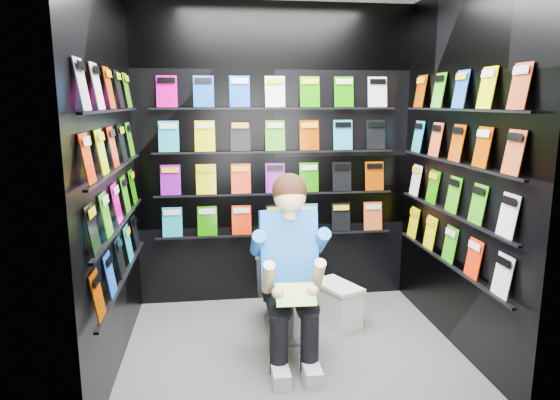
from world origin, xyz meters
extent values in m
plane|color=#61615F|center=(0.00, 0.00, 0.00)|extent=(2.40, 2.40, 0.00)
cube|color=black|center=(0.00, 1.00, 1.30)|extent=(2.40, 0.04, 2.60)
cube|color=black|center=(0.00, -1.00, 1.30)|extent=(2.40, 0.04, 2.60)
cube|color=black|center=(-1.20, 0.00, 1.30)|extent=(0.04, 2.00, 2.60)
cube|color=black|center=(1.20, 0.00, 1.30)|extent=(0.04, 2.00, 2.60)
imported|color=silver|center=(-0.04, 0.34, 0.37)|extent=(0.44, 0.76, 0.73)
cube|color=white|center=(0.43, 0.40, 0.15)|extent=(0.37, 0.46, 0.30)
cube|color=white|center=(0.43, 0.40, 0.32)|extent=(0.39, 0.48, 0.03)
cube|color=green|center=(-0.04, -0.39, 0.58)|extent=(0.26, 0.16, 0.11)
camera|label=1|loc=(-0.53, -3.32, 1.77)|focal=32.00mm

